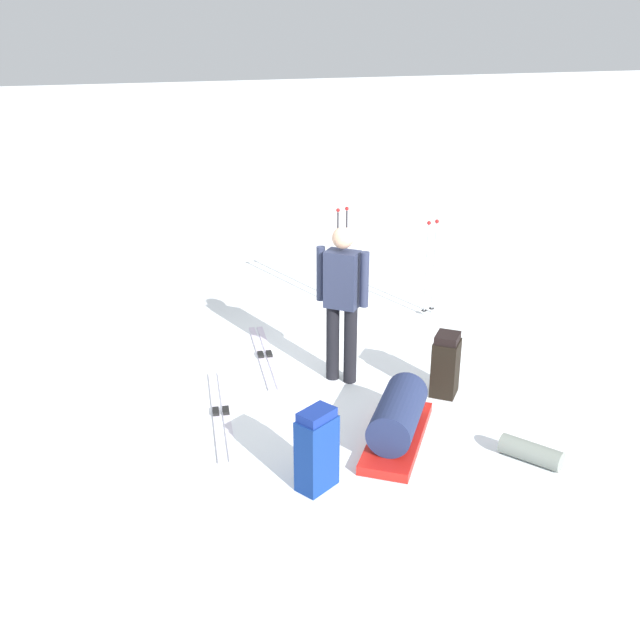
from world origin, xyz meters
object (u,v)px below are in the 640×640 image
(ski_pair_far, at_px, (221,413))
(gear_sled, at_px, (398,420))
(ski_pair_near, at_px, (265,356))
(ski_poles_planted_far, at_px, (342,252))
(backpack_large_dark, at_px, (317,450))
(sleeping_mat_rolled, at_px, (531,452))
(skier_standing, at_px, (342,297))
(backpack_bright, at_px, (446,365))
(ski_poles_planted_near, at_px, (431,263))

(ski_pair_far, height_order, gear_sled, gear_sled)
(ski_pair_near, height_order, ski_poles_planted_far, ski_poles_planted_far)
(ski_poles_planted_far, bearing_deg, backpack_large_dark, 67.66)
(backpack_large_dark, bearing_deg, sleeping_mat_rolled, 173.49)
(ski_pair_far, xyz_separation_m, sleeping_mat_rolled, (-2.45, 1.67, 0.08))
(skier_standing, relative_size, sleeping_mat_rolled, 3.09)
(ski_pair_far, distance_m, sleeping_mat_rolled, 2.96)
(backpack_bright, xyz_separation_m, ski_poles_planted_far, (0.17, -2.71, 0.42))
(skier_standing, bearing_deg, ski_poles_planted_far, -109.60)
(backpack_bright, relative_size, sleeping_mat_rolled, 1.22)
(backpack_large_dark, bearing_deg, ski_pair_near, -94.46)
(ski_pair_near, relative_size, backpack_large_dark, 2.37)
(skier_standing, height_order, ski_pair_far, skier_standing)
(skier_standing, distance_m, ski_pair_near, 1.40)
(ski_pair_far, xyz_separation_m, ski_poles_planted_near, (-3.11, -1.78, 0.69))
(skier_standing, xyz_separation_m, sleeping_mat_rolled, (-1.06, 2.01, -0.86))
(skier_standing, distance_m, backpack_bright, 1.27)
(backpack_bright, height_order, sleeping_mat_rolled, backpack_bright)
(ski_poles_planted_near, xyz_separation_m, sleeping_mat_rolled, (0.66, 3.45, -0.62))
(skier_standing, relative_size, backpack_large_dark, 2.34)
(ski_pair_far, bearing_deg, ski_pair_near, -122.62)
(ski_pair_far, relative_size, sleeping_mat_rolled, 3.24)
(skier_standing, xyz_separation_m, ski_pair_far, (1.38, 0.34, -0.94))
(backpack_large_dark, xyz_separation_m, ski_poles_planted_near, (-2.58, -3.23, 0.35))
(backpack_large_dark, distance_m, gear_sled, 1.04)
(ski_pair_far, bearing_deg, ski_poles_planted_far, -131.28)
(backpack_bright, distance_m, sleeping_mat_rolled, 1.40)
(ski_poles_planted_near, distance_m, sleeping_mat_rolled, 3.57)
(ski_poles_planted_near, distance_m, ski_poles_planted_far, 1.18)
(backpack_bright, distance_m, ski_poles_planted_far, 2.75)
(gear_sled, distance_m, sleeping_mat_rolled, 1.20)
(skier_standing, relative_size, gear_sled, 1.28)
(ski_pair_far, height_order, backpack_large_dark, backpack_large_dark)
(ski_pair_far, relative_size, backpack_large_dark, 2.45)
(ski_poles_planted_near, bearing_deg, gear_sled, 59.26)
(ski_pair_near, distance_m, backpack_bright, 2.15)
(ski_pair_far, bearing_deg, backpack_large_dark, 110.18)
(backpack_bright, distance_m, gear_sled, 1.10)
(ski_poles_planted_far, bearing_deg, ski_pair_near, 42.45)
(ski_pair_near, bearing_deg, ski_pair_far, 57.38)
(ski_pair_near, bearing_deg, skier_standing, 128.55)
(ski_pair_near, xyz_separation_m, backpack_large_dark, (0.20, 2.60, 0.34))
(backpack_bright, xyz_separation_m, sleeping_mat_rolled, (-0.15, 1.38, -0.24))
(ski_poles_planted_far, height_order, sleeping_mat_rolled, ski_poles_planted_far)
(backpack_large_dark, relative_size, gear_sled, 0.55)
(skier_standing, height_order, backpack_bright, skier_standing)
(ski_pair_far, relative_size, gear_sled, 1.34)
(ski_poles_planted_near, height_order, sleeping_mat_rolled, ski_poles_planted_near)
(ski_poles_planted_near, bearing_deg, sleeping_mat_rolled, 79.10)
(ski_pair_near, xyz_separation_m, ski_pair_far, (0.74, 1.15, -0.00))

